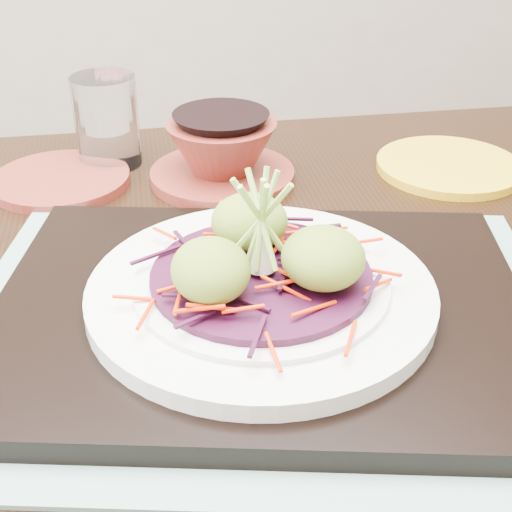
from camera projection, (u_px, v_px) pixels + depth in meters
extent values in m
cube|color=black|center=(267.00, 294.00, 0.66)|extent=(1.22, 0.84, 0.04)
cube|color=gray|center=(261.00, 322.00, 0.59)|extent=(0.58, 0.50, 0.00)
cube|color=black|center=(261.00, 310.00, 0.58)|extent=(0.50, 0.42, 0.02)
cylinder|color=silver|center=(261.00, 293.00, 0.57)|extent=(0.28, 0.28, 0.02)
cylinder|color=silver|center=(261.00, 283.00, 0.57)|extent=(0.21, 0.21, 0.01)
cylinder|color=#380B26|center=(261.00, 276.00, 0.57)|extent=(0.18, 0.18, 0.01)
ellipsoid|color=#5D7322|center=(211.00, 271.00, 0.53)|extent=(0.07, 0.07, 0.05)
ellipsoid|color=#5D7322|center=(323.00, 258.00, 0.54)|extent=(0.07, 0.07, 0.05)
ellipsoid|color=#5D7322|center=(250.00, 222.00, 0.59)|extent=(0.07, 0.07, 0.05)
cylinder|color=maroon|center=(61.00, 180.00, 0.82)|extent=(0.20, 0.20, 0.01)
cylinder|color=white|center=(107.00, 121.00, 0.85)|extent=(0.09, 0.09, 0.11)
cylinder|color=maroon|center=(222.00, 175.00, 0.83)|extent=(0.22, 0.22, 0.01)
cylinder|color=gold|center=(449.00, 166.00, 0.85)|extent=(0.21, 0.21, 0.01)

